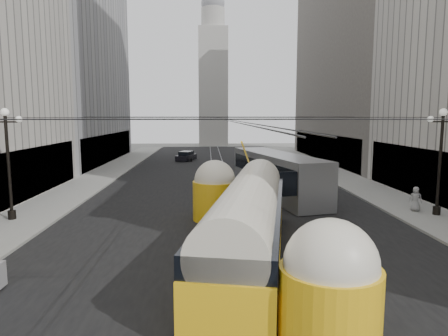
{
  "coord_description": "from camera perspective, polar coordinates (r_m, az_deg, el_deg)",
  "views": [
    {
      "loc": [
        -1.24,
        -5.05,
        6.07
      ],
      "look_at": [
        -0.34,
        16.82,
        3.22
      ],
      "focal_mm": 32.0,
      "sensor_mm": 36.0,
      "label": 1
    }
  ],
  "objects": [
    {
      "name": "catenary",
      "position": [
        36.56,
        -0.23,
        7.12
      ],
      "size": [
        25.0,
        72.0,
        0.23
      ],
      "color": "black",
      "rests_on": "ground"
    },
    {
      "name": "rail_right",
      "position": [
        38.09,
        0.67,
        -1.76
      ],
      "size": [
        0.12,
        85.0,
        0.04
      ],
      "primitive_type": "cube",
      "color": "gray",
      "rests_on": "ground"
    },
    {
      "name": "road",
      "position": [
        38.05,
        -0.46,
        -1.77
      ],
      "size": [
        20.0,
        85.0,
        0.02
      ],
      "primitive_type": "cube",
      "color": "black",
      "rests_on": "ground"
    },
    {
      "name": "sidewalk_right",
      "position": [
        43.55,
        15.37,
        -0.77
      ],
      "size": [
        4.0,
        72.0,
        0.15
      ],
      "primitive_type": "cube",
      "color": "gray",
      "rests_on": "ground"
    },
    {
      "name": "sedan_dark_far",
      "position": [
        55.2,
        -5.42,
        1.67
      ],
      "size": [
        2.85,
        4.4,
        1.29
      ],
      "color": "black",
      "rests_on": "ground"
    },
    {
      "name": "city_bus",
      "position": [
        30.62,
        7.54,
        -0.7
      ],
      "size": [
        5.57,
        13.25,
        3.26
      ],
      "color": "#96989B",
      "rests_on": "ground"
    },
    {
      "name": "distant_tower",
      "position": [
        85.52,
        -1.56,
        13.38
      ],
      "size": [
        6.0,
        6.0,
        31.36
      ],
      "color": "#B2AFA8",
      "rests_on": "ground"
    },
    {
      "name": "pedestrian_sidewalk_right",
      "position": [
        27.81,
        25.7,
        -3.99
      ],
      "size": [
        0.88,
        0.74,
        1.55
      ],
      "primitive_type": "imported",
      "rotation": [
        0.0,
        0.0,
        2.71
      ],
      "color": "gray",
      "rests_on": "sidewalk_right"
    },
    {
      "name": "lamppost_right_mid",
      "position": [
        26.99,
        28.52,
        1.57
      ],
      "size": [
        1.86,
        0.44,
        6.37
      ],
      "color": "black",
      "rests_on": "sidewalk_right"
    },
    {
      "name": "building_right_far",
      "position": [
        58.05,
        20.06,
        17.13
      ],
      "size": [
        12.6,
        32.6,
        32.6
      ],
      "color": "#514C47",
      "rests_on": "ground"
    },
    {
      "name": "building_left_far",
      "position": [
        56.86,
        -22.41,
        15.2
      ],
      "size": [
        12.6,
        28.6,
        28.6
      ],
      "color": "#999999",
      "rests_on": "ground"
    },
    {
      "name": "lamppost_left_mid",
      "position": [
        25.8,
        -28.48,
        1.34
      ],
      "size": [
        1.86,
        0.44,
        6.37
      ],
      "color": "black",
      "rests_on": "sidewalk_left"
    },
    {
      "name": "sedan_white_far",
      "position": [
        49.77,
        4.36,
        1.15
      ],
      "size": [
        3.47,
        5.01,
        1.46
      ],
      "color": "#BCBCBC",
      "rests_on": "ground"
    },
    {
      "name": "streetcar",
      "position": [
        16.9,
        3.67,
        -7.39
      ],
      "size": [
        5.26,
        16.13,
        3.59
      ],
      "color": "yellow",
      "rests_on": "ground"
    },
    {
      "name": "rail_left",
      "position": [
        38.04,
        -1.59,
        -1.78
      ],
      "size": [
        0.12,
        85.0,
        0.04
      ],
      "primitive_type": "cube",
      "color": "gray",
      "rests_on": "ground"
    },
    {
      "name": "sidewalk_left",
      "position": [
        42.85,
        -16.88,
        -0.95
      ],
      "size": [
        4.0,
        72.0,
        0.15
      ],
      "primitive_type": "cube",
      "color": "gray",
      "rests_on": "ground"
    }
  ]
}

